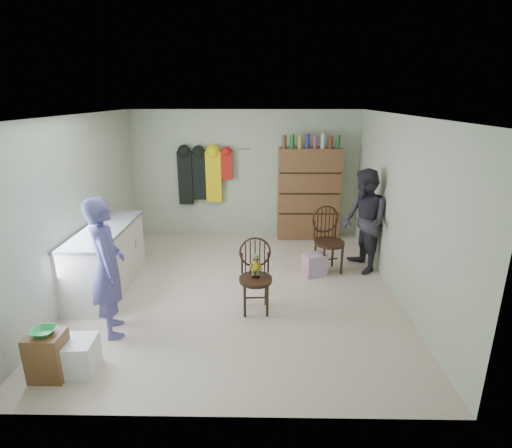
{
  "coord_description": "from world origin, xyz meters",
  "views": [
    {
      "loc": [
        0.34,
        -5.36,
        2.74
      ],
      "look_at": [
        0.25,
        0.2,
        0.95
      ],
      "focal_mm": 28.0,
      "sensor_mm": 36.0,
      "label": 1
    }
  ],
  "objects_px": {
    "chair_far": "(328,237)",
    "dresser": "(309,193)",
    "counter": "(106,258)",
    "chair_front": "(255,272)"
  },
  "relations": [
    {
      "from": "counter",
      "to": "chair_front",
      "type": "xyz_separation_m",
      "value": [
        2.21,
        -0.59,
        0.07
      ]
    },
    {
      "from": "counter",
      "to": "dresser",
      "type": "bearing_deg",
      "value": 35.68
    },
    {
      "from": "counter",
      "to": "chair_far",
      "type": "distance_m",
      "value": 3.42
    },
    {
      "from": "chair_front",
      "to": "chair_far",
      "type": "relative_size",
      "value": 0.92
    },
    {
      "from": "counter",
      "to": "chair_far",
      "type": "height_order",
      "value": "chair_far"
    },
    {
      "from": "chair_front",
      "to": "counter",
      "type": "bearing_deg",
      "value": 161.66
    },
    {
      "from": "chair_front",
      "to": "chair_far",
      "type": "xyz_separation_m",
      "value": [
        1.14,
        1.29,
        0.03
      ]
    },
    {
      "from": "counter",
      "to": "chair_far",
      "type": "relative_size",
      "value": 1.74
    },
    {
      "from": "chair_far",
      "to": "dresser",
      "type": "relative_size",
      "value": 0.51
    },
    {
      "from": "chair_far",
      "to": "dresser",
      "type": "height_order",
      "value": "dresser"
    }
  ]
}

